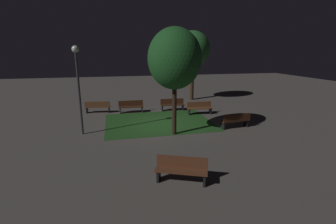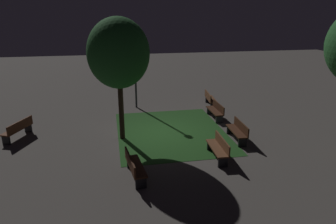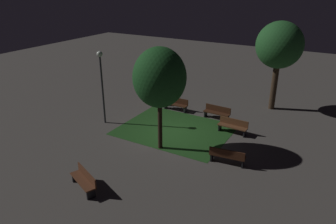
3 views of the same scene
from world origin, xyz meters
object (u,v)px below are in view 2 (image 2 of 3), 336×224
Objects in this scene: bench_path_side at (216,110)px; tree_near_wall at (118,54)px; bench_front_left at (134,166)px; lamp_post_near_wall at (135,57)px; bench_lawn_edge at (219,147)px; bench_back_row at (210,99)px; bench_front_right at (238,130)px; bench_corner at (18,129)px.

tree_near_wall is (-1.94, 5.36, 3.56)m from bench_path_side.
bench_front_left is 9.15m from lamp_post_near_wall.
bench_path_side is at bearing -41.80° from bench_front_left.
bench_lawn_edge is 3.70m from bench_front_left.
bench_front_left is at bearing 145.67° from bench_back_row.
bench_front_left is (-0.94, 3.58, 0.00)m from bench_lawn_edge.
bench_path_side is at bearing 170.00° from bench_back_row.
bench_front_right is at bearing 180.00° from bench_path_side.
bench_front_right is 0.39× the size of lamp_post_near_wall.
tree_near_wall is 5.10m from lamp_post_near_wall.
bench_corner is at bearing 78.76° from tree_near_wall.
bench_back_row is at bearing -10.00° from bench_path_side.
bench_lawn_edge is at bearing 136.78° from bench_front_right.
bench_lawn_edge is 0.99× the size of bench_back_row.
bench_lawn_edge and bench_back_row have the same top height.
bench_lawn_edge is at bearing 162.16° from bench_path_side.
bench_lawn_edge is 0.32× the size of tree_near_wall.
bench_front_right is at bearing -63.25° from bench_front_left.
bench_lawn_edge and bench_front_left have the same top height.
tree_near_wall reaches higher than bench_lawn_edge.
bench_lawn_edge is at bearing -75.25° from bench_front_left.
bench_path_side and bench_front_left have the same top height.
bench_corner is (-0.97, 10.24, 0.00)m from bench_path_side.
tree_near_wall is at bearing 109.88° from bench_path_side.
bench_lawn_edge is (-4.78, 1.54, 0.00)m from bench_path_side.
bench_back_row and bench_corner have the same top height.
bench_corner is 0.33× the size of tree_near_wall.
bench_front_right is 5.74m from bench_front_left.
bench_back_row is 0.33× the size of tree_near_wall.
bench_corner is (2.18, 10.24, 0.00)m from bench_front_right.
tree_near_wall is at bearing 167.18° from lamp_post_near_wall.
bench_back_row and bench_front_left have the same top height.
bench_path_side is at bearing -84.60° from bench_corner.
bench_lawn_edge is 9.50m from bench_corner.
bench_back_row is 0.39× the size of lamp_post_near_wall.
lamp_post_near_wall is (6.11, 4.24, 2.71)m from bench_front_right.
bench_back_row is (2.39, -0.42, 0.00)m from bench_path_side.
bench_corner is at bearing 95.40° from bench_path_side.
bench_lawn_edge is 0.99× the size of bench_front_left.
bench_path_side is 0.99× the size of bench_lawn_edge.
bench_front_right is 1.00× the size of bench_lawn_edge.
bench_back_row is at bearing -72.53° from bench_corner.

